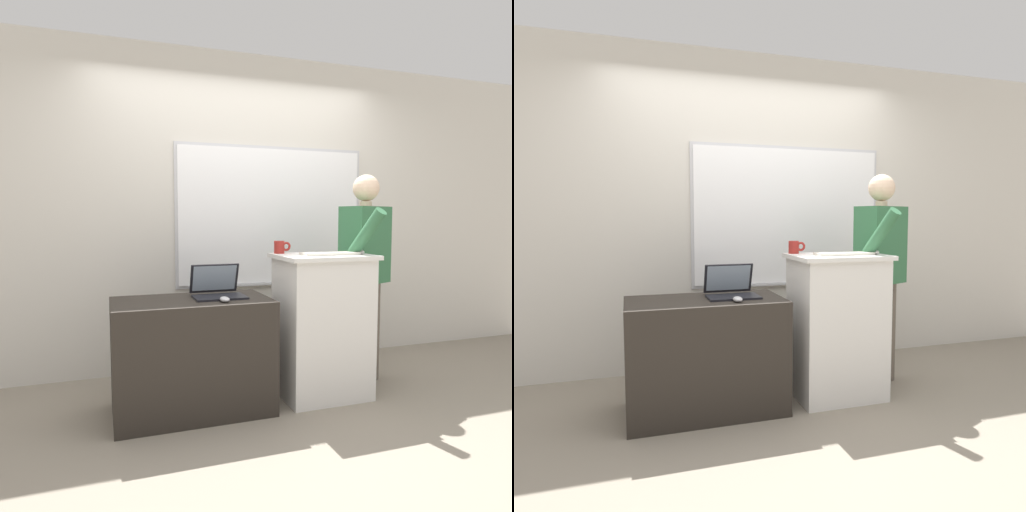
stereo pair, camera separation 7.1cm
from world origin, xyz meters
The scene contains 10 objects.
ground_plane centered at (0.00, 0.00, 0.00)m, with size 30.00×30.00×0.00m, color gray.
back_wall centered at (0.01, 1.39, 1.35)m, with size 6.40×0.17×2.70m.
lectern_podium centered at (0.38, 0.44, 0.52)m, with size 0.67×0.50×1.03m.
side_desk centered at (-0.57, 0.48, 0.38)m, with size 1.03×0.56×0.76m.
person_presenter centered at (0.81, 0.59, 0.93)m, with size 0.56×0.64×1.63m.
laptop centered at (-0.38, 0.53, 0.82)m, with size 0.35×0.31×0.22m.
wireless_keyboard centered at (0.39, 0.38, 1.04)m, with size 0.41×0.13×0.02m.
computer_mouse_by_laptop centered at (-0.39, 0.31, 0.78)m, with size 0.06×0.10×0.03m.
computer_mouse_by_keyboard centered at (0.63, 0.38, 1.05)m, with size 0.06×0.10×0.03m.
coffee_mug centered at (0.12, 0.63, 1.08)m, with size 0.13×0.08×0.09m.
Camera 1 is at (-1.13, -2.48, 1.29)m, focal length 32.00 mm.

